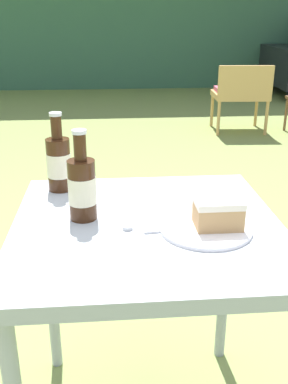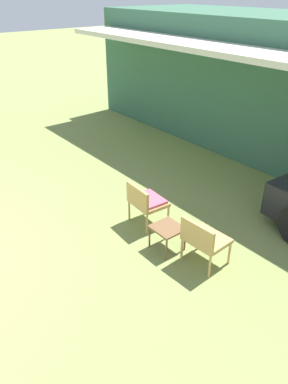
% 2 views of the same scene
% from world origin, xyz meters
% --- Properties ---
extents(wicker_chair_cushioned, '(0.63, 0.54, 0.77)m').
position_xyz_m(wicker_chair_cushioned, '(1.44, 3.96, 0.47)').
color(wicker_chair_cushioned, tan).
rests_on(wicker_chair_cushioned, ground_plane).
extents(wicker_chair_plain, '(0.62, 0.54, 0.77)m').
position_xyz_m(wicker_chair_plain, '(2.80, 3.94, 0.46)').
color(wicker_chair_plain, tan).
rests_on(wicker_chair_plain, ground_plane).
extents(garden_side_table, '(0.46, 0.43, 0.41)m').
position_xyz_m(garden_side_table, '(2.20, 3.78, 0.35)').
color(garden_side_table, brown).
rests_on(garden_side_table, ground_plane).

